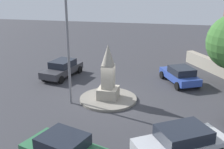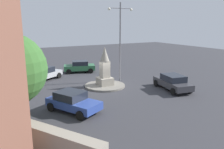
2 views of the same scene
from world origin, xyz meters
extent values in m
plane|color=#38383D|center=(0.00, 0.00, 0.00)|extent=(80.00, 80.00, 0.00)
cylinder|color=gray|center=(0.00, 0.00, 0.09)|extent=(4.02, 4.02, 0.17)
cube|color=#9E9687|center=(0.00, 0.00, 0.55)|extent=(1.38, 1.38, 0.75)
cube|color=#9E9687|center=(0.00, 0.00, 1.75)|extent=(0.82, 0.82, 1.66)
cone|color=#9E9687|center=(0.00, 0.00, 3.29)|extent=(0.90, 0.90, 1.41)
cylinder|color=slate|center=(2.39, 1.05, 4.14)|extent=(0.16, 0.16, 8.28)
cylinder|color=slate|center=(1.73, 1.05, 7.68)|extent=(1.31, 0.08, 0.08)
cylinder|color=slate|center=(3.04, 1.05, 7.68)|extent=(1.31, 0.08, 0.08)
sphere|color=#F2EACC|center=(1.08, 1.05, 7.58)|extent=(0.28, 0.28, 0.28)
sphere|color=#F2EACC|center=(3.70, 1.05, 7.58)|extent=(0.28, 0.28, 0.28)
cube|color=#2D6B42|center=(0.16, 7.49, 0.63)|extent=(4.25, 2.93, 0.63)
cube|color=#1E232D|center=(0.25, 7.46, 1.22)|extent=(2.37, 2.20, 0.54)
cylinder|color=black|center=(-1.41, 7.04, 0.32)|extent=(0.68, 0.41, 0.64)
cylinder|color=black|center=(-0.85, 8.78, 0.32)|extent=(0.68, 0.41, 0.64)
cylinder|color=black|center=(1.17, 6.21, 0.32)|extent=(0.68, 0.41, 0.64)
cylinder|color=black|center=(1.73, 7.94, 0.32)|extent=(0.68, 0.41, 0.64)
cube|color=#B7BABF|center=(-4.87, 5.59, 0.60)|extent=(4.75, 3.97, 0.56)
cube|color=#1E232D|center=(-4.92, 5.55, 1.17)|extent=(2.86, 2.67, 0.59)
cylinder|color=black|center=(-5.68, 3.97, 0.32)|extent=(0.66, 0.53, 0.64)
cylinder|color=black|center=(-6.68, 5.51, 0.32)|extent=(0.66, 0.53, 0.64)
cylinder|color=black|center=(-3.06, 5.66, 0.32)|extent=(0.66, 0.53, 0.64)
cylinder|color=black|center=(-4.05, 7.21, 0.32)|extent=(0.66, 0.53, 0.64)
cube|color=#2D479E|center=(-4.91, -4.66, 0.60)|extent=(3.40, 4.35, 0.56)
cube|color=#1E232D|center=(-5.04, -4.40, 1.15)|extent=(2.32, 2.45, 0.56)
cylinder|color=black|center=(-3.48, -5.49, 0.32)|extent=(0.49, 0.67, 0.64)
cylinder|color=black|center=(-5.05, -6.30, 0.32)|extent=(0.49, 0.67, 0.64)
cylinder|color=black|center=(-4.77, -3.02, 0.32)|extent=(0.49, 0.67, 0.64)
cylinder|color=black|center=(-6.33, -3.83, 0.32)|extent=(0.49, 0.67, 0.64)
cube|color=#38383D|center=(5.14, -4.05, 0.61)|extent=(2.54, 4.61, 0.57)
cube|color=#1E232D|center=(5.12, -4.18, 1.18)|extent=(1.99, 2.42, 0.57)
cylinder|color=black|center=(4.57, -2.39, 0.32)|extent=(0.34, 0.67, 0.64)
cylinder|color=black|center=(6.29, -2.72, 0.32)|extent=(0.34, 0.67, 0.64)
cylinder|color=black|center=(3.99, -5.38, 0.32)|extent=(0.34, 0.67, 0.64)
cylinder|color=black|center=(5.72, -5.71, 0.32)|extent=(0.34, 0.67, 0.64)
cube|color=slate|center=(-9.01, 0.89, 0.67)|extent=(3.16, 4.34, 0.49)
cube|color=red|center=(-8.45, 2.72, 1.16)|extent=(1.95, 0.65, 0.50)
cylinder|color=black|center=(-8.84, -2.12, 0.42)|extent=(0.51, 0.89, 0.84)
cylinder|color=black|center=(-7.66, 1.70, 0.42)|extent=(0.51, 0.89, 0.84)
cube|color=#9E9687|center=(-9.54, -5.81, 0.59)|extent=(7.68, 11.99, 1.18)
cylinder|color=brown|center=(-8.85, -5.02, 1.01)|extent=(0.39, 0.39, 2.02)
sphere|color=#386B2D|center=(-8.85, -5.02, 3.54)|extent=(4.35, 4.35, 4.35)
camera|label=1|loc=(-4.10, 16.95, 7.75)|focal=43.09mm
camera|label=2|loc=(-9.78, -19.12, 6.20)|focal=35.64mm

